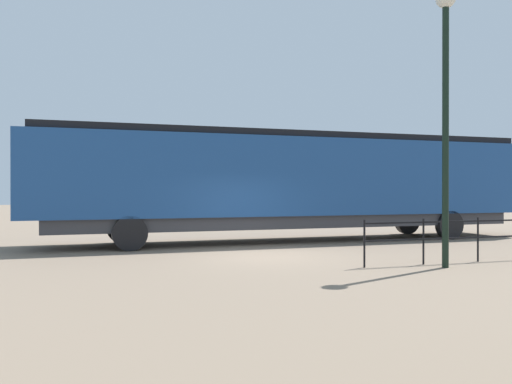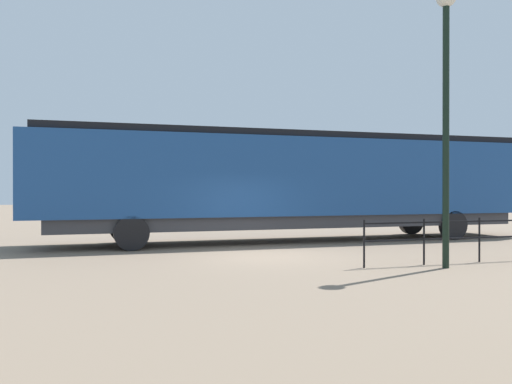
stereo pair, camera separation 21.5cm
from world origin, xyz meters
name	(u,v)px [view 1 (the left image)]	position (x,y,z in m)	size (l,w,h in m)	color
ground_plane	(266,256)	(0.00, 0.00, 0.00)	(120.00, 120.00, 0.00)	#84705B
locomotive	(305,181)	(-4.00, 3.03, 2.25)	(3.05, 18.78, 3.99)	navy
lamp_post	(446,78)	(3.55, 3.39, 4.65)	(0.49, 0.49, 6.84)	black
platform_fence	(504,232)	(2.91, 5.79, 0.75)	(0.05, 8.61, 1.17)	black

